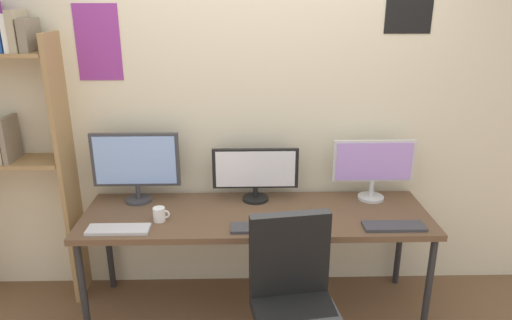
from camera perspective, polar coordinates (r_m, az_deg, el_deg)
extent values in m
cube|color=beige|center=(3.29, -0.16, 5.57)|extent=(4.66, 0.10, 2.60)
cube|color=black|center=(3.33, 18.24, 17.65)|extent=(0.31, 0.01, 0.38)
cube|color=#8C338C|center=(3.30, -18.68, 13.40)|extent=(0.29, 0.01, 0.49)
cube|color=brown|center=(3.09, 0.02, -6.79)|extent=(2.26, 0.68, 0.04)
cylinder|color=#262628|center=(3.19, -20.30, -14.87)|extent=(0.04, 0.04, 0.70)
cylinder|color=#262628|center=(3.24, 20.26, -14.33)|extent=(0.04, 0.04, 0.70)
cylinder|color=#262628|center=(3.66, -17.49, -9.88)|extent=(0.04, 0.04, 0.70)
cylinder|color=#262628|center=(3.70, 17.08, -9.50)|extent=(0.04, 0.04, 0.70)
cube|color=#9E7A4C|center=(3.44, -21.92, -1.58)|extent=(0.03, 0.28, 1.88)
cube|color=#9E7A4C|center=(3.57, -28.13, -0.15)|extent=(0.76, 0.28, 0.02)
cube|color=tan|center=(3.53, -28.27, 1.68)|extent=(0.04, 0.22, 0.22)
cube|color=gray|center=(3.50, -27.73, 2.32)|extent=(0.03, 0.22, 0.30)
cube|color=#1E4799|center=(3.36, -28.32, 13.16)|extent=(0.05, 0.22, 0.19)
cube|color=white|center=(3.34, -27.53, 13.59)|extent=(0.03, 0.22, 0.23)
cube|color=tan|center=(3.31, -26.95, 13.84)|extent=(0.04, 0.22, 0.25)
cube|color=gray|center=(3.30, -25.87, 13.53)|extent=(0.06, 0.22, 0.20)
cube|color=black|center=(2.62, 4.97, -18.66)|extent=(0.50, 0.50, 0.08)
cube|color=black|center=(2.62, 4.10, -11.30)|extent=(0.45, 0.13, 0.48)
cylinder|color=#38383D|center=(3.35, -14.07, -4.71)|extent=(0.18, 0.18, 0.02)
cylinder|color=#38383D|center=(3.33, -14.15, -3.79)|extent=(0.03, 0.03, 0.10)
cube|color=#38383D|center=(3.25, -14.47, 0.04)|extent=(0.59, 0.03, 0.37)
cube|color=#8CB2F2|center=(3.24, -14.53, -0.06)|extent=(0.54, 0.01, 0.33)
cylinder|color=black|center=(3.27, -0.07, -4.71)|extent=(0.18, 0.18, 0.02)
cylinder|color=black|center=(3.25, -0.07, -3.97)|extent=(0.03, 0.03, 0.07)
cube|color=black|center=(3.19, -0.07, -1.02)|extent=(0.59, 0.03, 0.28)
cube|color=white|center=(3.18, -0.06, -1.13)|extent=(0.54, 0.01, 0.25)
cylinder|color=silver|center=(3.39, 13.79, -4.44)|extent=(0.18, 0.18, 0.02)
cylinder|color=silver|center=(3.36, 13.88, -3.39)|extent=(0.03, 0.03, 0.11)
cube|color=silver|center=(3.29, 14.14, -0.09)|extent=(0.56, 0.03, 0.29)
cube|color=#B28CE5|center=(3.28, 14.22, -0.19)|extent=(0.52, 0.01, 0.26)
cube|color=silver|center=(2.98, -16.43, -8.11)|extent=(0.37, 0.13, 0.02)
cube|color=#38383D|center=(2.87, 0.14, -8.26)|extent=(0.32, 0.13, 0.02)
cube|color=#38383D|center=(3.01, 16.47, -7.75)|extent=(0.38, 0.13, 0.02)
ellipsoid|color=silver|center=(2.91, 7.87, -7.94)|extent=(0.06, 0.10, 0.03)
ellipsoid|color=#38383D|center=(2.92, 5.08, -7.78)|extent=(0.06, 0.10, 0.03)
cylinder|color=white|center=(3.02, -11.72, -6.50)|extent=(0.08, 0.08, 0.09)
torus|color=white|center=(3.02, -10.97, -6.51)|extent=(0.06, 0.01, 0.06)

